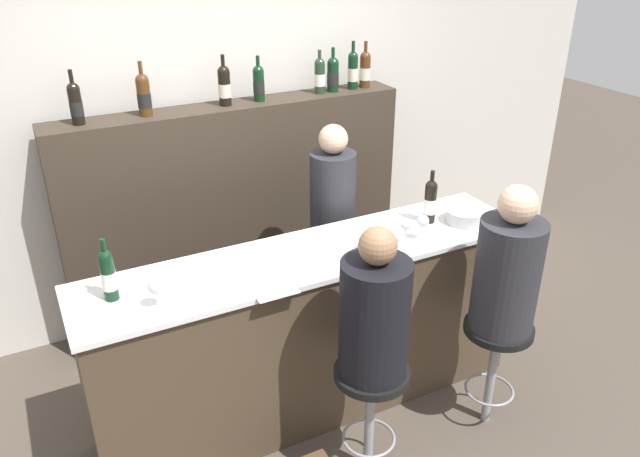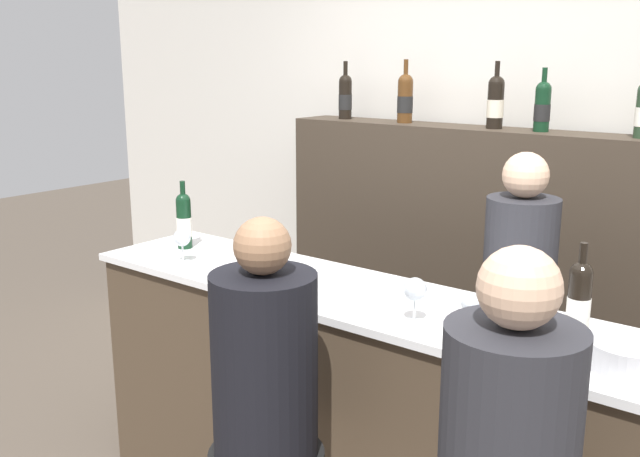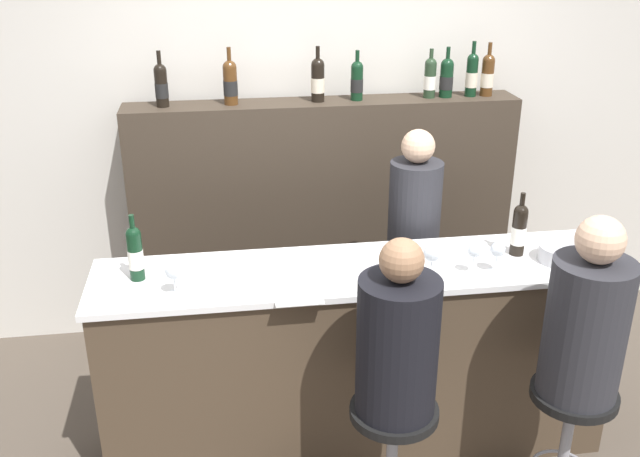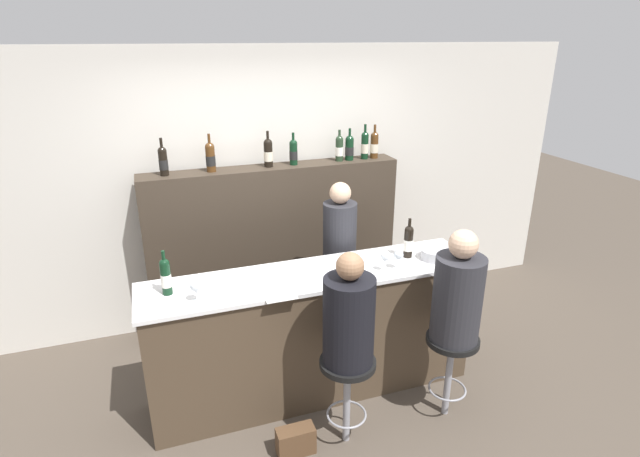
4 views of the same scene
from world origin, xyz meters
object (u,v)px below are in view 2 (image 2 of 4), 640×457
(wine_glass_3, at_px, (504,312))
(guest_seated_left, at_px, (265,357))
(wine_bottle_counter_0, at_px, (184,220))
(wine_glass_2, at_px, (471,305))
(wine_bottle_backbar_0, at_px, (345,96))
(wine_glass_0, at_px, (182,239))
(wine_bottle_backbar_2, at_px, (496,102))
(wine_bottle_backbar_1, at_px, (405,98))
(wine_bottle_counter_1, at_px, (579,301))
(wine_glass_1, at_px, (415,291))
(guest_seated_right, at_px, (509,433))
(bartender, at_px, (513,355))
(wine_bottle_backbar_3, at_px, (542,106))
(metal_bowl, at_px, (629,355))

(wine_glass_3, xyz_separation_m, guest_seated_left, (-0.58, -0.45, -0.15))
(wine_bottle_counter_0, height_order, wine_glass_2, wine_bottle_counter_0)
(wine_bottle_backbar_0, bearing_deg, wine_glass_0, -86.58)
(wine_bottle_backbar_2, bearing_deg, wine_bottle_backbar_1, -180.00)
(wine_bottle_counter_1, relative_size, wine_glass_2, 2.20)
(wine_glass_1, xyz_separation_m, wine_glass_2, (0.20, 0.00, -0.00))
(wine_bottle_backbar_1, height_order, wine_glass_3, wine_bottle_backbar_1)
(wine_glass_2, bearing_deg, wine_bottle_counter_1, 30.53)
(wine_bottle_counter_1, distance_m, wine_bottle_backbar_1, 1.82)
(wine_glass_1, bearing_deg, guest_seated_right, -39.92)
(guest_seated_left, height_order, bartender, bartender)
(wine_bottle_backbar_1, distance_m, wine_bottle_backbar_3, 0.74)
(wine_bottle_counter_0, bearing_deg, bartender, 18.31)
(wine_glass_1, distance_m, guest_seated_right, 0.71)
(wine_bottle_backbar_2, relative_size, wine_glass_2, 2.20)
(wine_glass_1, bearing_deg, wine_bottle_backbar_3, 94.76)
(wine_bottle_counter_1, xyz_separation_m, guest_seated_right, (0.05, -0.62, -0.15))
(wine_bottle_backbar_3, distance_m, guest_seated_left, 1.88)
(wine_bottle_backbar_1, relative_size, wine_bottle_backbar_3, 1.12)
(metal_bowl, bearing_deg, wine_bottle_backbar_1, 141.15)
(wine_bottle_backbar_3, relative_size, bartender, 0.19)
(wine_bottle_backbar_0, distance_m, wine_bottle_backbar_1, 0.39)
(wine_bottle_backbar_2, height_order, metal_bowl, wine_bottle_backbar_2)
(guest_seated_left, bearing_deg, metal_bowl, 28.74)
(wine_bottle_counter_1, relative_size, bartender, 0.21)
(wine_glass_3, bearing_deg, wine_glass_2, 180.00)
(wine_bottle_counter_1, distance_m, wine_bottle_backbar_0, 2.12)
(guest_seated_left, height_order, guest_seated_right, guest_seated_right)
(bartender, bearing_deg, wine_bottle_counter_1, -50.62)
(wine_bottle_backbar_1, height_order, guest_seated_right, wine_bottle_backbar_1)
(wine_glass_0, xyz_separation_m, bartender, (1.26, 0.64, -0.42))
(guest_seated_right, distance_m, bartender, 1.21)
(wine_bottle_backbar_3, bearing_deg, wine_glass_0, -129.29)
(wine_bottle_backbar_2, distance_m, metal_bowl, 1.70)
(wine_bottle_counter_0, relative_size, wine_glass_2, 2.17)
(wine_bottle_counter_0, distance_m, wine_glass_1, 1.34)
(wine_bottle_backbar_3, height_order, wine_glass_3, wine_bottle_backbar_3)
(wine_bottle_counter_0, distance_m, wine_bottle_backbar_1, 1.33)
(wine_glass_1, bearing_deg, wine_glass_3, 0.00)
(wine_bottle_backbar_0, bearing_deg, bartender, -25.88)
(wine_bottle_backbar_2, relative_size, wine_glass_3, 2.15)
(metal_bowl, relative_size, guest_seated_left, 0.30)
(wine_bottle_backbar_1, height_order, wine_glass_0, wine_bottle_backbar_1)
(guest_seated_left, bearing_deg, wine_bottle_backbar_1, 108.47)
(wine_glass_2, height_order, guest_seated_right, guest_seated_right)
(wine_bottle_counter_1, height_order, bartender, bartender)
(guest_seated_left, bearing_deg, bartender, 71.57)
(wine_bottle_backbar_0, xyz_separation_m, bartender, (1.33, -0.65, -0.97))
(wine_bottle_backbar_3, relative_size, metal_bowl, 1.27)
(wine_bottle_counter_1, distance_m, wine_glass_2, 0.33)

